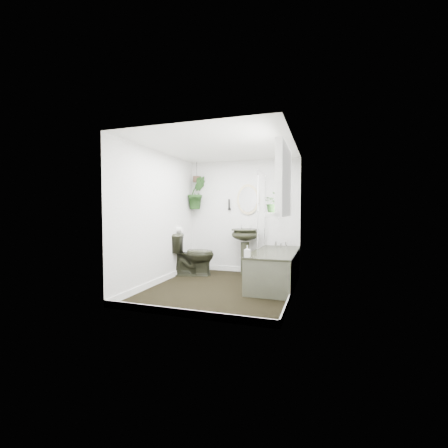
% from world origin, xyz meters
% --- Properties ---
extents(floor, '(2.30, 2.80, 0.02)m').
position_xyz_m(floor, '(0.00, 0.00, -0.01)').
color(floor, black).
rests_on(floor, ground).
extents(ceiling, '(2.30, 2.80, 0.02)m').
position_xyz_m(ceiling, '(0.00, 0.00, 2.31)').
color(ceiling, white).
rests_on(ceiling, ground).
extents(wall_back, '(2.30, 0.02, 2.30)m').
position_xyz_m(wall_back, '(0.00, 1.41, 1.15)').
color(wall_back, silver).
rests_on(wall_back, ground).
extents(wall_front, '(2.30, 0.02, 2.30)m').
position_xyz_m(wall_front, '(0.00, -1.41, 1.15)').
color(wall_front, silver).
rests_on(wall_front, ground).
extents(wall_left, '(0.02, 2.80, 2.30)m').
position_xyz_m(wall_left, '(-1.16, 0.00, 1.15)').
color(wall_left, silver).
rests_on(wall_left, ground).
extents(wall_right, '(0.02, 2.80, 2.30)m').
position_xyz_m(wall_right, '(1.16, 0.00, 1.15)').
color(wall_right, silver).
rests_on(wall_right, ground).
extents(skirting, '(2.30, 2.80, 0.10)m').
position_xyz_m(skirting, '(0.00, 0.00, 0.05)').
color(skirting, white).
rests_on(skirting, floor).
extents(bathtub, '(0.72, 1.72, 0.58)m').
position_xyz_m(bathtub, '(0.80, 0.50, 0.29)').
color(bathtub, black).
rests_on(bathtub, floor).
extents(bath_screen, '(0.04, 0.72, 1.40)m').
position_xyz_m(bath_screen, '(0.47, 0.99, 1.28)').
color(bath_screen, silver).
rests_on(bath_screen, bathtub).
extents(shower_box, '(0.20, 0.10, 0.35)m').
position_xyz_m(shower_box, '(0.80, 1.34, 1.55)').
color(shower_box, white).
rests_on(shower_box, wall_back).
extents(oval_mirror, '(0.46, 0.03, 0.62)m').
position_xyz_m(oval_mirror, '(0.11, 1.37, 1.50)').
color(oval_mirror, '#C7B589').
rests_on(oval_mirror, wall_back).
extents(wall_sconce, '(0.04, 0.04, 0.22)m').
position_xyz_m(wall_sconce, '(-0.29, 1.36, 1.40)').
color(wall_sconce, black).
rests_on(wall_sconce, wall_back).
extents(toilet_roll_holder, '(0.11, 0.11, 0.11)m').
position_xyz_m(toilet_roll_holder, '(-1.10, 0.70, 0.90)').
color(toilet_roll_holder, white).
rests_on(toilet_roll_holder, wall_left).
extents(window_recess, '(0.08, 1.00, 0.90)m').
position_xyz_m(window_recess, '(1.09, -0.70, 1.65)').
color(window_recess, white).
rests_on(window_recess, wall_right).
extents(window_sill, '(0.18, 1.00, 0.04)m').
position_xyz_m(window_sill, '(1.02, -0.70, 1.23)').
color(window_sill, white).
rests_on(window_sill, wall_right).
extents(window_blinds, '(0.01, 0.86, 0.76)m').
position_xyz_m(window_blinds, '(1.04, -0.70, 1.65)').
color(window_blinds, white).
rests_on(window_blinds, wall_right).
extents(toilet, '(0.91, 0.67, 0.83)m').
position_xyz_m(toilet, '(-0.85, 0.79, 0.41)').
color(toilet, black).
rests_on(toilet, floor).
extents(pedestal_sink, '(0.62, 0.55, 0.92)m').
position_xyz_m(pedestal_sink, '(0.11, 1.14, 0.46)').
color(pedestal_sink, black).
rests_on(pedestal_sink, floor).
extents(sill_plant, '(0.28, 0.26, 0.25)m').
position_xyz_m(sill_plant, '(0.97, -0.82, 1.38)').
color(sill_plant, black).
rests_on(sill_plant, window_sill).
extents(hanging_plant, '(0.49, 0.48, 0.69)m').
position_xyz_m(hanging_plant, '(-0.97, 1.25, 1.65)').
color(hanging_plant, black).
rests_on(hanging_plant, ceiling).
extents(soap_bottle, '(0.08, 0.08, 0.18)m').
position_xyz_m(soap_bottle, '(0.51, -0.29, 0.67)').
color(soap_bottle, black).
rests_on(soap_bottle, bathtub).
extents(hanging_pot, '(0.16, 0.16, 0.12)m').
position_xyz_m(hanging_pot, '(-0.97, 1.25, 1.93)').
color(hanging_pot, '#422E20').
rests_on(hanging_pot, ceiling).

